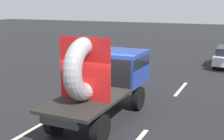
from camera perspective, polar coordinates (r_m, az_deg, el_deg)
The scene contains 5 objects.
ground_plane at distance 11.37m, azimuth -2.90°, elevation -9.98°, with size 120.00×120.00×0.00m, color black.
flatbed_truck at distance 11.55m, azimuth -0.76°, elevation -0.93°, with size 2.02×5.58×3.32m.
lane_dash_left_near at distance 11.17m, azimuth -14.80°, elevation -10.81°, with size 2.82×0.16×0.01m, color beige.
lane_dash_left_far at distance 17.42m, azimuth 1.34°, elevation -1.92°, with size 2.56×0.16×0.01m, color beige.
lane_dash_right_far at distance 16.00m, azimuth 13.07°, elevation -3.56°, with size 2.74×0.16×0.01m, color beige.
Camera 1 is at (4.91, -9.29, 4.35)m, focal length 47.69 mm.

